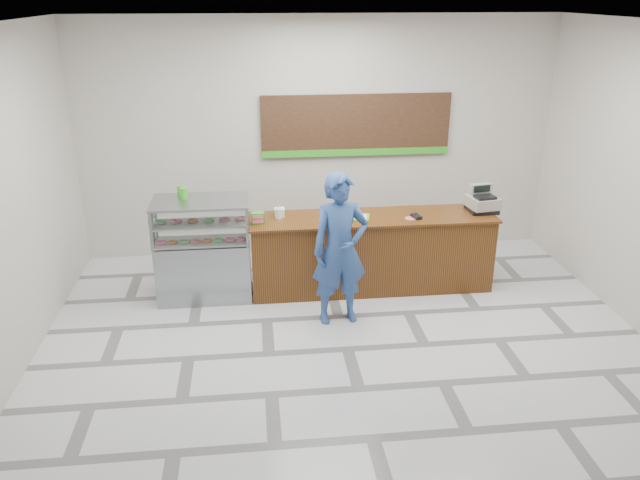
{
  "coord_description": "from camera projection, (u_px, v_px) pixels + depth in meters",
  "views": [
    {
      "loc": [
        -0.99,
        -6.04,
        3.79
      ],
      "look_at": [
        -0.22,
        0.9,
        0.99
      ],
      "focal_mm": 35.0,
      "sensor_mm": 36.0,
      "label": 1
    }
  ],
  "objects": [
    {
      "name": "floor",
      "position": [
        348.0,
        349.0,
        7.08
      ],
      "size": [
        7.0,
        7.0,
        0.0
      ],
      "primitive_type": "plane",
      "color": "silver",
      "rests_on": "ground"
    },
    {
      "name": "back_wall",
      "position": [
        319.0,
        139.0,
        9.2
      ],
      "size": [
        7.0,
        0.0,
        7.0
      ],
      "primitive_type": "plane",
      "rotation": [
        1.57,
        0.0,
        0.0
      ],
      "color": "beige",
      "rests_on": "floor"
    },
    {
      "name": "ceiling",
      "position": [
        354.0,
        24.0,
        5.78
      ],
      "size": [
        7.0,
        7.0,
        0.0
      ],
      "primitive_type": "plane",
      "rotation": [
        3.14,
        0.0,
        0.0
      ],
      "color": "silver",
      "rests_on": "back_wall"
    },
    {
      "name": "sales_counter",
      "position": [
        371.0,
        252.0,
        8.38
      ],
      "size": [
        3.26,
        0.76,
        1.03
      ],
      "color": "brown",
      "rests_on": "floor"
    },
    {
      "name": "display_case",
      "position": [
        203.0,
        248.0,
        8.09
      ],
      "size": [
        1.22,
        0.72,
        1.33
      ],
      "color": "gray",
      "rests_on": "floor"
    },
    {
      "name": "menu_board",
      "position": [
        356.0,
        126.0,
        9.15
      ],
      "size": [
        2.8,
        0.06,
        0.9
      ],
      "color": "black",
      "rests_on": "back_wall"
    },
    {
      "name": "cash_register",
      "position": [
        482.0,
        202.0,
        8.34
      ],
      "size": [
        0.42,
        0.44,
        0.35
      ],
      "rotation": [
        0.0,
        0.0,
        0.16
      ],
      "color": "black",
      "rests_on": "sales_counter"
    },
    {
      "name": "card_terminal",
      "position": [
        416.0,
        216.0,
        8.12
      ],
      "size": [
        0.13,
        0.19,
        0.04
      ],
      "primitive_type": "cube",
      "rotation": [
        0.0,
        0.0,
        0.29
      ],
      "color": "black",
      "rests_on": "sales_counter"
    },
    {
      "name": "serving_tray",
      "position": [
        355.0,
        217.0,
        8.13
      ],
      "size": [
        0.44,
        0.36,
        0.02
      ],
      "rotation": [
        0.0,
        0.0,
        -0.23
      ],
      "color": "#51B61A",
      "rests_on": "sales_counter"
    },
    {
      "name": "napkin_box",
      "position": [
        280.0,
        212.0,
        8.17
      ],
      "size": [
        0.13,
        0.13,
        0.11
      ],
      "primitive_type": "cube",
      "rotation": [
        0.0,
        0.0,
        -0.01
      ],
      "color": "white",
      "rests_on": "sales_counter"
    },
    {
      "name": "straw_cup",
      "position": [
        279.0,
        214.0,
        8.09
      ],
      "size": [
        0.09,
        0.09,
        0.13
      ],
      "primitive_type": "cylinder",
      "color": "silver",
      "rests_on": "sales_counter"
    },
    {
      "name": "promo_box",
      "position": [
        258.0,
        218.0,
        7.93
      ],
      "size": [
        0.16,
        0.11,
        0.14
      ],
      "primitive_type": "cube",
      "rotation": [
        0.0,
        0.0,
        0.01
      ],
      "color": "green",
      "rests_on": "sales_counter"
    },
    {
      "name": "donut_decal",
      "position": [
        411.0,
        218.0,
        8.11
      ],
      "size": [
        0.15,
        0.15,
        0.0
      ],
      "primitive_type": "cylinder",
      "color": "#FA6583",
      "rests_on": "sales_counter"
    },
    {
      "name": "green_cup_left",
      "position": [
        180.0,
        190.0,
        8.04
      ],
      "size": [
        0.08,
        0.08,
        0.12
      ],
      "primitive_type": "cylinder",
      "color": "green",
      "rests_on": "display_case"
    },
    {
      "name": "green_cup_right",
      "position": [
        184.0,
        193.0,
        7.89
      ],
      "size": [
        0.09,
        0.09,
        0.14
      ],
      "primitive_type": "cylinder",
      "color": "green",
      "rests_on": "display_case"
    },
    {
      "name": "customer",
      "position": [
        340.0,
        250.0,
        7.39
      ],
      "size": [
        0.73,
        0.53,
        1.87
      ],
      "primitive_type": "imported",
      "rotation": [
        0.0,
        0.0,
        0.13
      ],
      "color": "#2B4C8C",
      "rests_on": "floor"
    }
  ]
}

